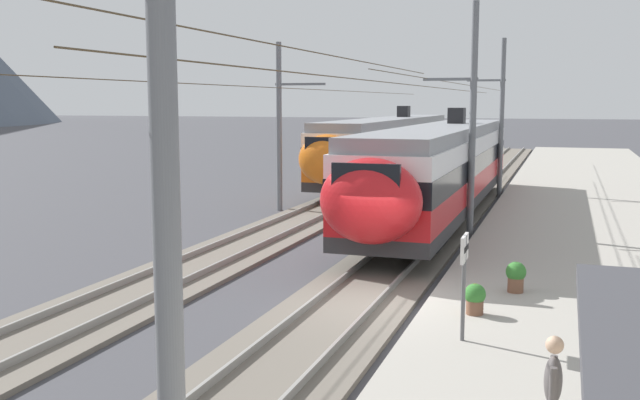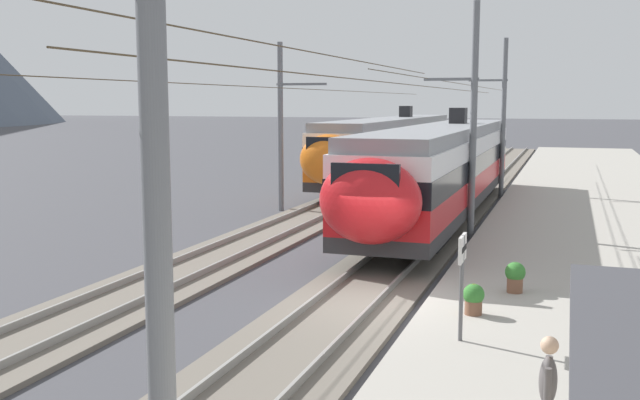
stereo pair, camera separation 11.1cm
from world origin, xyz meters
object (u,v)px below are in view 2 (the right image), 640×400
catenary_mast_west (145,179)px  catenary_mast_east (501,116)px  platform_sign (462,264)px  potted_plant_by_shelter (515,275)px  potted_plant_platform_edge (474,297)px  catenary_mast_mid (471,119)px  passenger_walking (547,395)px  train_far_track (390,146)px  train_near_platform (443,167)px  catenary_mast_far_side (283,124)px

catenary_mast_west → catenary_mast_east: catenary_mast_west is taller
catenary_mast_east → platform_sign: catenary_mast_east is taller
potted_plant_by_shelter → potted_plant_platform_edge: bearing=162.0°
catenary_mast_west → platform_sign: (8.30, -1.50, -2.37)m
catenary_mast_mid → potted_plant_platform_edge: (-10.47, -1.51, -3.53)m
potted_plant_by_shelter → passenger_walking: bearing=-173.5°
train_far_track → potted_plant_platform_edge: size_ratio=37.40×
train_far_track → catenary_mast_mid: bearing=-157.7°
train_near_platform → catenary_mast_far_side: size_ratio=0.60×
catenary_mast_east → catenary_mast_far_side: 11.59m
catenary_mast_west → potted_plant_platform_edge: (10.13, -1.51, -3.49)m
platform_sign → passenger_walking: bearing=-159.7°
train_far_track → potted_plant_by_shelter: (-24.88, -9.00, -1.48)m
catenary_mast_far_side → catenary_mast_west: bearing=-160.7°
potted_plant_platform_edge → potted_plant_by_shelter: bearing=-18.0°
platform_sign → passenger_walking: (-4.57, -1.69, -0.55)m
train_near_platform → train_far_track: (13.10, 5.28, 0.00)m
platform_sign → potted_plant_platform_edge: bearing=-0.5°
passenger_walking → potted_plant_by_shelter: 8.62m
catenary_mast_mid → catenary_mast_far_side: size_ratio=1.00×
train_far_track → potted_plant_by_shelter: bearing=-160.1°
train_near_platform → passenger_walking: 20.89m
train_near_platform → catenary_mast_far_side: 7.33m
potted_plant_platform_edge → catenary_mast_west: bearing=171.5°
catenary_mast_far_side → platform_sign: size_ratio=19.55×
catenary_mast_east → potted_plant_platform_edge: catenary_mast_east is taller
platform_sign → potted_plant_by_shelter: (3.98, -0.72, -1.08)m
catenary_mast_west → catenary_mast_far_side: bearing=19.3°
train_near_platform → catenary_mast_far_side: bearing=85.2°
train_near_platform → potted_plant_platform_edge: size_ratio=35.95×
catenary_mast_mid → potted_plant_platform_edge: 11.15m
train_near_platform → potted_plant_by_shelter: bearing=-162.5°
train_near_platform → passenger_walking: size_ratio=14.18×
train_near_platform → catenary_mast_mid: size_ratio=0.60×
catenary_mast_far_side → train_near_platform: bearing=-94.8°
catenary_mast_east → catenary_mast_mid: bearing=-180.0°
catenary_mast_mid → train_near_platform: bearing=23.5°
train_near_platform → potted_plant_platform_edge: bearing=-167.8°
catenary_mast_mid → potted_plant_platform_edge: bearing=-171.8°
passenger_walking → potted_plant_platform_edge: (6.39, 1.67, -0.57)m
catenary_mast_west → potted_plant_platform_edge: size_ratio=59.60×
catenary_mast_west → potted_plant_by_shelter: catenary_mast_west is taller
catenary_mast_far_side → train_far_track: bearing=-8.4°
train_near_platform → potted_plant_by_shelter: size_ratio=32.65×
catenary_mast_far_side → potted_plant_by_shelter: catenary_mast_far_side is taller
train_near_platform → platform_sign: (-15.77, -3.01, -0.40)m
catenary_mast_west → catenary_mast_east: (32.41, 0.00, -0.07)m
platform_sign → catenary_mast_far_side: bearing=31.7°
potted_plant_by_shelter → train_far_track: bearing=19.9°
catenary_mast_mid → platform_sign: 12.62m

